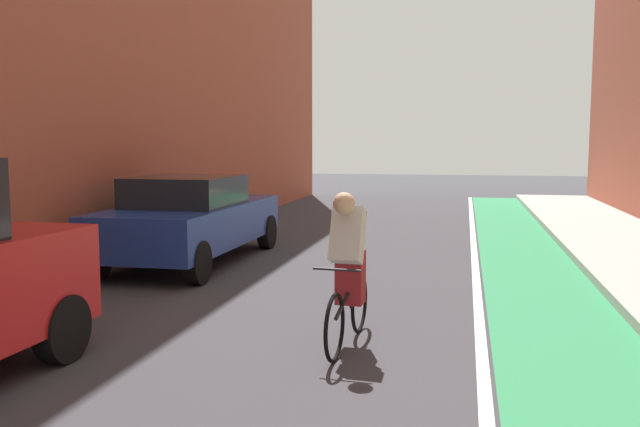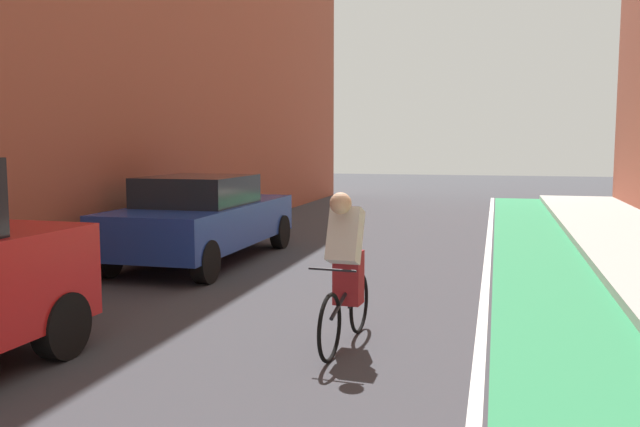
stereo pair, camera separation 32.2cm
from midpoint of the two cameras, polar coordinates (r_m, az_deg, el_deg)
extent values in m
plane|color=#38383D|center=(8.10, -3.08, -9.03)|extent=(73.80, 73.80, 0.00)
cube|color=#2D8451|center=(9.81, 17.60, -6.62)|extent=(1.60, 33.55, 0.00)
cube|color=white|center=(9.77, 12.30, -6.53)|extent=(0.12, 33.55, 0.00)
cylinder|color=black|center=(7.03, -22.33, -9.06)|extent=(0.24, 0.67, 0.66)
cube|color=navy|center=(12.04, -11.58, -0.87)|extent=(1.85, 4.64, 0.70)
cube|color=black|center=(11.78, -12.10, 1.77)|extent=(1.62, 1.95, 0.55)
cylinder|color=black|center=(14.02, -11.73, -1.35)|extent=(0.22, 0.66, 0.66)
cylinder|color=black|center=(13.43, -5.21, -1.57)|extent=(0.22, 0.66, 0.66)
cylinder|color=black|center=(10.94, -19.34, -3.64)|extent=(0.22, 0.66, 0.66)
cylinder|color=black|center=(10.16, -11.29, -4.13)|extent=(0.22, 0.66, 0.66)
torus|color=black|center=(6.53, -0.18, -9.68)|extent=(0.09, 0.68, 0.68)
torus|color=black|center=(7.50, 2.12, -7.59)|extent=(0.09, 0.68, 0.68)
cylinder|color=black|center=(6.96, 1.06, -6.81)|extent=(0.11, 0.96, 0.33)
cylinder|color=black|center=(7.12, 1.45, -5.86)|extent=(0.04, 0.12, 0.55)
cylinder|color=black|center=(6.47, 0.01, -4.81)|extent=(0.48, 0.06, 0.02)
cube|color=maroon|center=(7.03, 1.29, -5.43)|extent=(0.30, 0.26, 0.56)
cube|color=beige|center=(6.83, 1.02, -1.86)|extent=(0.35, 0.42, 0.60)
sphere|color=tan|center=(6.64, 0.66, 0.87)|extent=(0.22, 0.22, 0.22)
cube|color=#333842|center=(6.94, 1.29, -1.56)|extent=(0.28, 0.29, 0.39)
camera|label=1|loc=(0.16, -91.25, -0.13)|focal=37.63mm
camera|label=2|loc=(0.16, 88.75, 0.13)|focal=37.63mm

